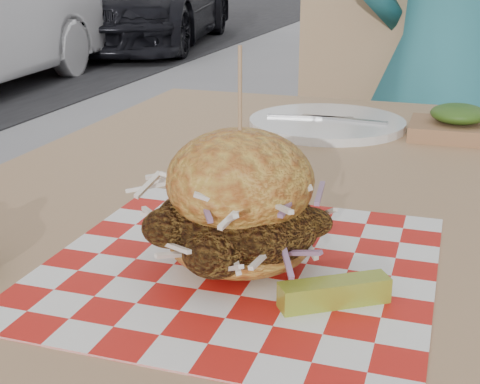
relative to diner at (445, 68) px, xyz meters
The scene contains 8 objects.
diner is the anchor object (origin of this frame).
patio_table 0.99m from the diner, 100.35° to the right, with size 0.80×1.20×0.75m.
patio_chair 0.28m from the diner, behind, with size 0.43×0.44×0.95m.
paper_liner 1.21m from the diner, 97.05° to the right, with size 0.36×0.36×0.00m, color red.
sandwich 1.21m from the diner, 97.05° to the right, with size 0.18×0.18×0.21m.
pickle_spear 1.25m from the diner, 92.24° to the right, with size 0.10×0.02×0.02m, color olive.
place_setting 0.65m from the diner, 105.85° to the right, with size 0.27×0.27×0.02m.
kraft_tray 0.63m from the diner, 86.45° to the right, with size 0.15×0.12×0.06m.
Camera 1 is at (0.20, -1.06, 1.03)m, focal length 50.00 mm.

